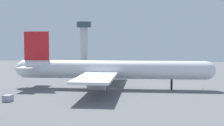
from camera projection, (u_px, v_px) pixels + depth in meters
name	position (u px, v px, depth m)	size (l,w,h in m)	color
ground_plane	(112.00, 89.00, 104.87)	(265.52, 265.52, 0.00)	slate
cargo_airplane	(111.00, 70.00, 104.45)	(66.38, 55.81, 18.95)	silver
cargo_container_fore	(8.00, 98.00, 83.18)	(2.30, 2.73, 1.66)	#999EA8
safety_cone_nose	(203.00, 88.00, 103.77)	(0.41, 0.41, 0.58)	orange
control_tower	(84.00, 38.00, 217.93)	(9.90, 9.90, 28.47)	silver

